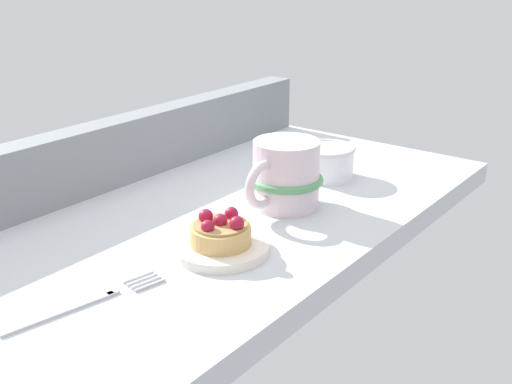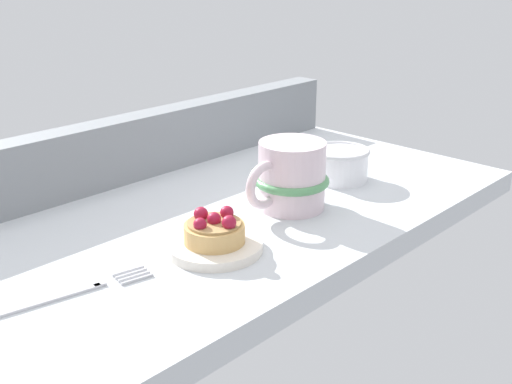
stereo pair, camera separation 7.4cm
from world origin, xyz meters
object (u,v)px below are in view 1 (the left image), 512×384
at_px(coffee_mug, 285,175).
at_px(dessert_fork, 88,301).
at_px(dessert_plate, 221,248).
at_px(raspberry_tart, 221,232).
at_px(sugar_bowl, 326,161).

height_order(coffee_mug, dessert_fork, coffee_mug).
bearing_deg(dessert_plate, coffee_mug, 8.19).
bearing_deg(coffee_mug, dessert_fork, 178.73).
bearing_deg(coffee_mug, raspberry_tart, -171.82).
xyz_separation_m(coffee_mug, dessert_fork, (-0.31, 0.01, -0.04)).
xyz_separation_m(dessert_plate, dessert_fork, (-0.16, 0.03, -0.00)).
bearing_deg(coffee_mug, dessert_plate, -171.81).
xyz_separation_m(coffee_mug, sugar_bowl, (0.13, 0.02, -0.02)).
bearing_deg(dessert_fork, coffee_mug, -1.27).
distance_m(dessert_plate, sugar_bowl, 0.29).
bearing_deg(raspberry_tart, dessert_fork, 169.73).
distance_m(dessert_fork, sugar_bowl, 0.44).
distance_m(raspberry_tart, coffee_mug, 0.15).
relative_size(dessert_plate, dessert_fork, 0.65).
distance_m(dessert_plate, dessert_fork, 0.16).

